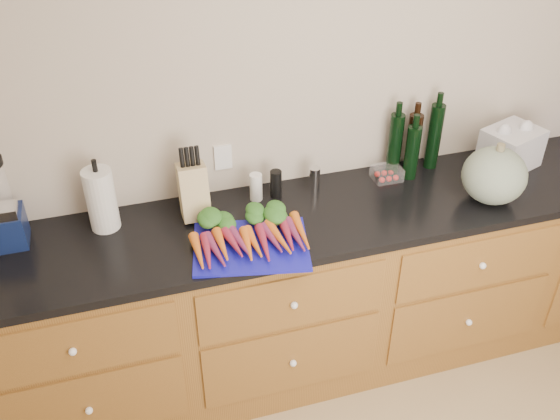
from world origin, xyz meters
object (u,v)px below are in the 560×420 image
object	(u,v)px
carrots	(248,235)
paper_towel	(101,200)
cutting_board	(251,246)
tomato_box	(387,173)
squash	(494,176)
knife_block	(194,192)

from	to	relation	value
carrots	paper_towel	bearing A→B (deg)	153.44
cutting_board	carrots	distance (m)	0.05
carrots	tomato_box	world-z (taller)	carrots
squash	cutting_board	bearing A→B (deg)	-178.49
carrots	squash	distance (m)	1.15
tomato_box	carrots	bearing A→B (deg)	-159.02
cutting_board	paper_towel	bearing A→B (deg)	150.50
knife_block	tomato_box	bearing A→B (deg)	1.83
squash	paper_towel	world-z (taller)	paper_towel
cutting_board	squash	xyz separation A→B (m)	(1.14, 0.03, 0.12)
cutting_board	tomato_box	distance (m)	0.83
paper_towel	cutting_board	bearing A→B (deg)	-29.50
cutting_board	knife_block	bearing A→B (deg)	120.61
cutting_board	squash	bearing A→B (deg)	1.51
cutting_board	paper_towel	world-z (taller)	paper_towel
carrots	tomato_box	xyz separation A→B (m)	(0.76, 0.29, -0.01)
knife_block	carrots	bearing A→B (deg)	-55.97
carrots	tomato_box	distance (m)	0.82
carrots	squash	xyz separation A→B (m)	(1.14, -0.01, 0.09)
carrots	knife_block	bearing A→B (deg)	124.03
knife_block	tomato_box	xyz separation A→B (m)	(0.94, 0.03, -0.09)
tomato_box	squash	bearing A→B (deg)	-38.33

